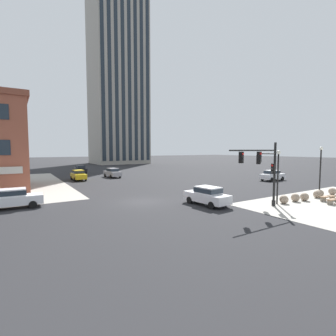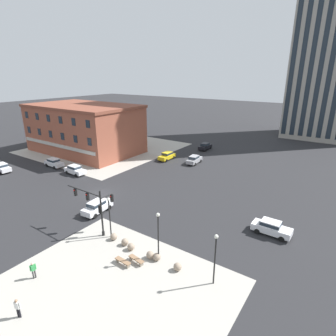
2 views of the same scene
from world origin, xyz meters
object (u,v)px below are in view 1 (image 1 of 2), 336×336
bollard_sphere_curb_f (332,191)px  car_cross_westbound (112,172)px  bollard_sphere_curb_c (305,197)px  car_cross_eastbound (207,195)px  bench_near_signal (334,200)px  bollard_sphere_curb_e (320,193)px  street_lamp_corner_near (278,170)px  street_lamp_mid_sidewalk (321,165)px  car_main_mid (80,169)px  car_main_northbound_far (272,175)px  traffic_signal_main (264,167)px  bench_mid_block (328,198)px  bollard_sphere_curb_b (295,198)px  bollard_sphere_curb_a (284,199)px  bollard_sphere_curb_d (317,194)px  car_main_southbound_near (13,198)px  car_main_southbound_far (78,175)px

bollard_sphere_curb_f → car_cross_westbound: car_cross_westbound is taller
bollard_sphere_curb_c → car_cross_eastbound: size_ratio=0.17×
bench_near_signal → car_cross_westbound: 33.37m
bollard_sphere_curb_e → street_lamp_corner_near: 7.35m
street_lamp_corner_near → bench_near_signal: bearing=-32.1°
street_lamp_mid_sidewalk → car_main_mid: street_lamp_mid_sidewalk is taller
bollard_sphere_curb_f → bench_near_signal: bearing=-154.3°
street_lamp_corner_near → car_main_northbound_far: size_ratio=1.11×
traffic_signal_main → car_main_mid: traffic_signal_main is taller
bollard_sphere_curb_c → bench_mid_block: 2.22m
traffic_signal_main → bollard_sphere_curb_b: (4.51, -0.22, -3.12)m
bollard_sphere_curb_f → traffic_signal_main: bearing=178.1°
bollard_sphere_curb_b → car_cross_westbound: (-7.85, 29.37, 0.53)m
car_cross_westbound → car_main_mid: same height
bollard_sphere_curb_b → bench_near_signal: size_ratio=0.43×
bollard_sphere_curb_b → bollard_sphere_curb_f: 6.91m
traffic_signal_main → car_cross_westbound: size_ratio=1.28×
bench_near_signal → bollard_sphere_curb_b: bearing=129.3°
traffic_signal_main → street_lamp_corner_near: traffic_signal_main is taller
bollard_sphere_curb_c → bollard_sphere_curb_e: size_ratio=1.00×
car_main_northbound_far → car_main_mid: 37.50m
bollard_sphere_curb_e → car_cross_eastbound: size_ratio=0.17×
bollard_sphere_curb_a → car_main_northbound_far: size_ratio=0.18×
bollard_sphere_curb_b → car_cross_eastbound: bearing=157.5°
car_cross_eastbound → bollard_sphere_curb_d: bearing=-16.9°
bench_mid_block → car_cross_westbound: (-10.79, 30.90, 0.59)m
bollard_sphere_curb_f → street_lamp_corner_near: size_ratio=0.16×
bollard_sphere_curb_b → car_main_southbound_near: bearing=153.9°
bollard_sphere_curb_f → street_lamp_mid_sidewalk: 3.80m
bollard_sphere_curb_d → bench_mid_block: bearing=-117.9°
bollard_sphere_curb_e → car_main_northbound_far: 13.94m
bollard_sphere_curb_c → car_main_southbound_near: 26.69m
traffic_signal_main → car_main_southbound_far: bearing=108.6°
bollard_sphere_curb_d → bollard_sphere_curb_e: (0.74, 0.13, 0.00)m
bollard_sphere_curb_e → car_main_southbound_near: car_main_southbound_near is taller
bollard_sphere_curb_b → car_main_southbound_near: 25.57m
bollard_sphere_curb_f → car_main_mid: 44.36m
bollard_sphere_curb_a → bollard_sphere_curb_e: 6.14m
street_lamp_corner_near → car_cross_eastbound: size_ratio=1.09×
bollard_sphere_curb_c → car_cross_eastbound: (-9.30, 3.66, 0.53)m
car_main_southbound_near → car_cross_eastbound: 16.74m
bollard_sphere_curb_a → bollard_sphere_curb_e: same height
bench_mid_block → car_main_southbound_far: 34.33m
bollard_sphere_curb_e → bollard_sphere_curb_f: bearing=-2.0°
bench_near_signal → bench_mid_block: (0.90, 0.97, 0.00)m
bollard_sphere_curb_c → car_main_northbound_far: bearing=45.2°
bollard_sphere_curb_e → bench_near_signal: bollard_sphere_curb_e is taller
bollard_sphere_curb_a → car_main_southbound_near: size_ratio=0.18×
bollard_sphere_curb_b → bench_mid_block: 3.32m
street_lamp_corner_near → car_cross_eastbound: street_lamp_corner_near is taller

